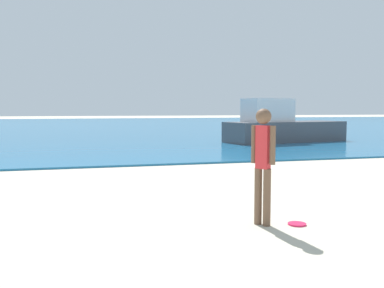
# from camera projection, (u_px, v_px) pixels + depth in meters

# --- Properties ---
(water) EXTENTS (160.00, 60.00, 0.06)m
(water) POSITION_uv_depth(u_px,v_px,m) (94.00, 126.00, 41.67)
(water) COLOR #1E6B9E
(water) RESTS_ON ground
(person_standing) EXTENTS (0.26, 0.34, 1.69)m
(person_standing) POSITION_uv_depth(u_px,v_px,m) (263.00, 159.00, 6.30)
(person_standing) COLOR brown
(person_standing) RESTS_ON ground
(frisbee) EXTENTS (0.27, 0.27, 0.03)m
(frisbee) POSITION_uv_depth(u_px,v_px,m) (297.00, 224.00, 6.38)
(frisbee) COLOR #E51E4C
(frisbee) RESTS_ON ground
(boat_near) EXTENTS (6.43, 3.21, 2.09)m
(boat_near) POSITION_uv_depth(u_px,v_px,m) (282.00, 127.00, 21.36)
(boat_near) COLOR #4C4C51
(boat_near) RESTS_ON water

